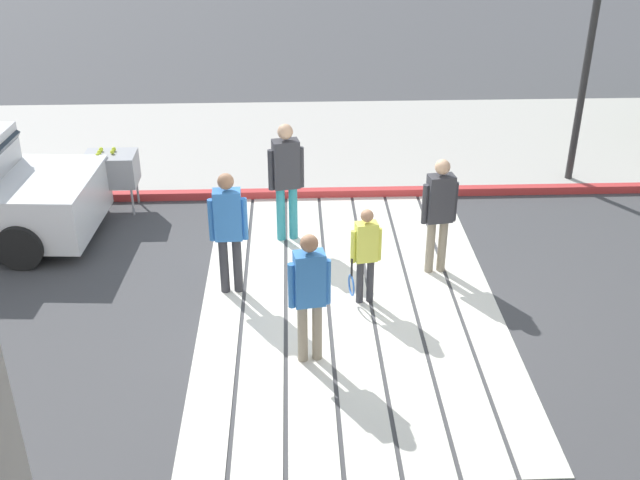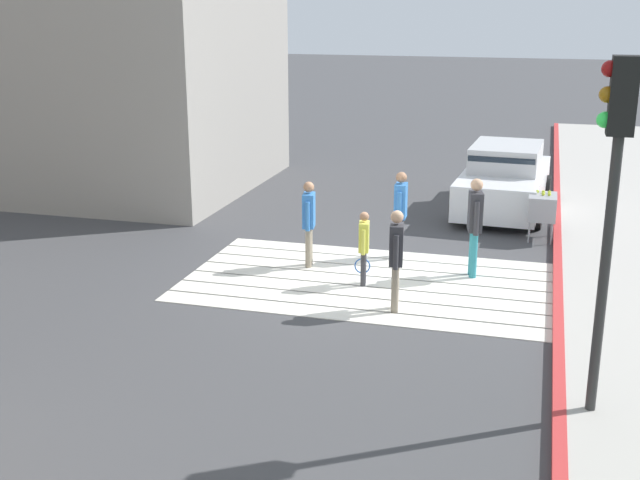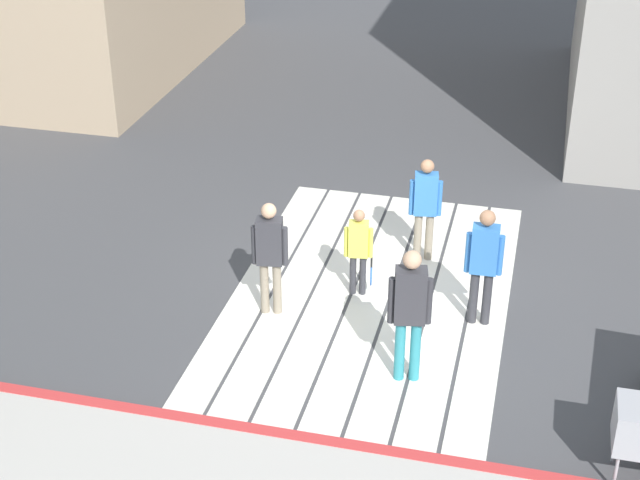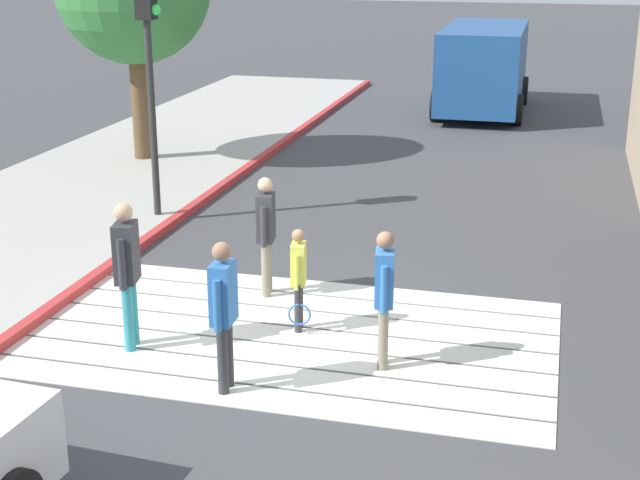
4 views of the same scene
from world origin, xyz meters
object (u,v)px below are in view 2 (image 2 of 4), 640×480
Objects in this scene: pedestrian_adult_lead at (396,253)px; pedestrian_child_with_racket at (364,244)px; tennis_ball_cart at (542,207)px; pedestrian_teen_behind at (475,220)px; pedestrian_adult_trailing at (309,218)px; car_parked_near_curb at (504,180)px; pedestrian_adult_side at (401,208)px; traffic_light_corner at (613,168)px.

pedestrian_adult_lead is 1.31m from pedestrian_child_with_racket.
pedestrian_teen_behind reaches higher than tennis_ball_cart.
pedestrian_adult_lead is 2.65m from pedestrian_adult_trailing.
car_parked_near_curb is 5.01m from pedestrian_teen_behind.
tennis_ball_cart is at bearing -112.50° from pedestrian_teen_behind.
pedestrian_adult_side reaches higher than pedestrian_adult_trailing.
car_parked_near_curb is 1.04× the size of traffic_light_corner.
car_parked_near_curb is at bearing -111.90° from pedestrian_adult_side.
traffic_light_corner is 4.17× the size of tennis_ball_cart.
car_parked_near_curb reaches higher than pedestrian_child_with_racket.
pedestrian_adult_side is at bearing -147.15° from pedestrian_adult_trailing.
car_parked_near_curb is 4.60m from pedestrian_adult_side.
pedestrian_child_with_racket is at bearing 148.77° from pedestrian_adult_trailing.
car_parked_near_curb is 10.23m from traffic_light_corner.
pedestrian_adult_side is 1.28× the size of pedestrian_child_with_racket.
tennis_ball_cart is at bearing -128.07° from pedestrian_child_with_racket.
pedestrian_adult_lead reaches higher than tennis_ball_cart.
pedestrian_adult_side reaches higher than pedestrian_child_with_racket.
traffic_light_corner is at bearing 99.10° from car_parked_near_curb.
traffic_light_corner reaches higher than pedestrian_adult_side.
tennis_ball_cart is 0.77× the size of pedestrian_child_with_racket.
pedestrian_teen_behind is (-3.00, -0.26, 0.11)m from pedestrian_adult_trailing.
tennis_ball_cart is 5.13m from pedestrian_adult_trailing.
pedestrian_child_with_racket is at bearing 51.93° from tennis_ball_cart.
traffic_light_corner reaches higher than pedestrian_adult_trailing.
pedestrian_teen_behind reaches higher than pedestrian_child_with_racket.
pedestrian_adult_lead reaches higher than pedestrian_adult_trailing.
traffic_light_corner is at bearing 133.11° from pedestrian_child_with_racket.
pedestrian_adult_trailing reaches higher than pedestrian_child_with_racket.
pedestrian_teen_behind is (-1.04, -2.04, 0.08)m from pedestrian_adult_lead.
pedestrian_adult_side is (0.43, -2.77, 0.02)m from pedestrian_adult_lead.
pedestrian_child_with_racket is (0.33, 1.72, -0.24)m from pedestrian_adult_side.
pedestrian_adult_lead is at bearing 62.98° from pedestrian_teen_behind.
pedestrian_adult_lead is at bearing -44.50° from traffic_light_corner.
tennis_ball_cart is at bearing -143.90° from pedestrian_adult_trailing.
pedestrian_teen_behind is at bearing 87.17° from car_parked_near_curb.
car_parked_near_curb reaches higher than tennis_ball_cart.
pedestrian_child_with_racket is (2.94, 3.75, 0.05)m from tennis_ball_cart.
pedestrian_adult_lead reaches higher than car_parked_near_curb.
car_parked_near_curb is 7.15m from pedestrian_adult_lead.
pedestrian_teen_behind is at bearing -175.13° from pedestrian_adult_trailing.
pedestrian_adult_trailing is 1.83m from pedestrian_adult_side.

